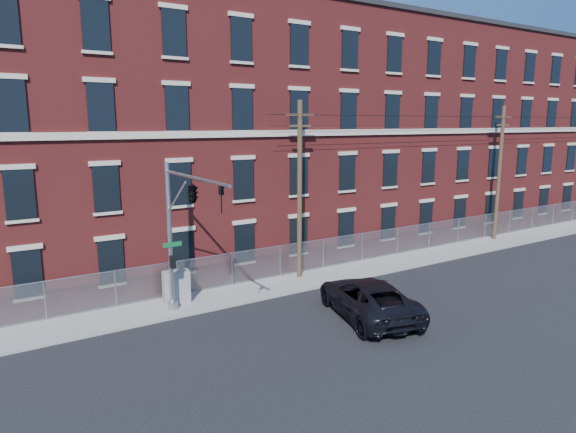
# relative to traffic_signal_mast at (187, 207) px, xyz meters

# --- Properties ---
(ground) EXTENTS (140.00, 140.00, 0.00)m
(ground) POSITION_rel_traffic_signal_mast_xyz_m (6.00, -2.18, -5.39)
(ground) COLOR black
(ground) RESTS_ON ground
(sidewalk) EXTENTS (65.00, 3.00, 0.12)m
(sidewalk) POSITION_rel_traffic_signal_mast_xyz_m (18.00, 2.82, -5.33)
(sidewalk) COLOR gray
(sidewalk) RESTS_ON ground
(mill_building) EXTENTS (55.30, 14.32, 16.30)m
(mill_building) POSITION_rel_traffic_signal_mast_xyz_m (18.00, 11.75, 2.76)
(mill_building) COLOR maroon
(mill_building) RESTS_ON ground
(chain_link_fence) EXTENTS (59.06, 0.06, 1.85)m
(chain_link_fence) POSITION_rel_traffic_signal_mast_xyz_m (18.00, 4.12, -4.33)
(chain_link_fence) COLOR #A5A8AD
(chain_link_fence) RESTS_ON ground
(traffic_signal_mast) EXTENTS (0.90, 6.75, 7.00)m
(traffic_signal_mast) POSITION_rel_traffic_signal_mast_xyz_m (0.00, 0.00, 0.00)
(traffic_signal_mast) COLOR #9EA0A5
(traffic_signal_mast) RESTS_ON ground
(utility_pole_near) EXTENTS (1.80, 0.28, 10.00)m
(utility_pole_near) POSITION_rel_traffic_signal_mast_xyz_m (8.00, 3.42, -0.05)
(utility_pole_near) COLOR #4D3726
(utility_pole_near) RESTS_ON ground
(utility_pole_mid) EXTENTS (1.80, 0.28, 10.00)m
(utility_pole_mid) POSITION_rel_traffic_signal_mast_xyz_m (26.00, 3.42, -0.05)
(utility_pole_mid) COLOR #4D3726
(utility_pole_mid) RESTS_ON ground
(overhead_wires) EXTENTS (40.00, 0.62, 0.62)m
(overhead_wires) POSITION_rel_traffic_signal_mast_xyz_m (26.00, 3.42, 3.73)
(overhead_wires) COLOR black
(overhead_wires) RESTS_ON ground
(pickup_truck) EXTENTS (4.49, 6.93, 1.78)m
(pickup_truck) POSITION_rel_traffic_signal_mast_xyz_m (7.45, -3.15, -4.50)
(pickup_truck) COLOR black
(pickup_truck) RESTS_ON ground
(utility_cabinet) EXTENTS (1.36, 0.81, 1.60)m
(utility_cabinet) POSITION_rel_traffic_signal_mast_xyz_m (0.49, 3.10, -4.47)
(utility_cabinet) COLOR gray
(utility_cabinet) RESTS_ON sidewalk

